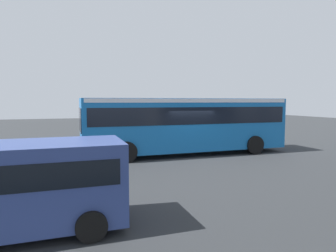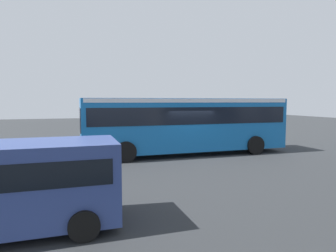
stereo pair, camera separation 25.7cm
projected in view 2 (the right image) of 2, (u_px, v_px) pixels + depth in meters
ground at (186, 156)px, 16.18m from camera, size 80.00×80.00×0.00m
city_bus at (186, 121)px, 16.58m from camera, size 11.54×2.85×3.15m
parked_van at (9, 181)px, 6.62m from camera, size 4.80×2.17×2.05m
lane_dash_leftmost at (271, 142)px, 21.67m from camera, size 2.00×0.20×0.01m
lane_dash_left at (223, 144)px, 20.45m from camera, size 2.00×0.20×0.01m
lane_dash_centre at (168, 147)px, 19.23m from camera, size 2.00×0.20×0.01m
lane_dash_right at (106, 150)px, 18.00m from camera, size 2.00×0.20×0.01m
lane_dash_rightmost at (35, 154)px, 16.78m from camera, size 2.00×0.20×0.01m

